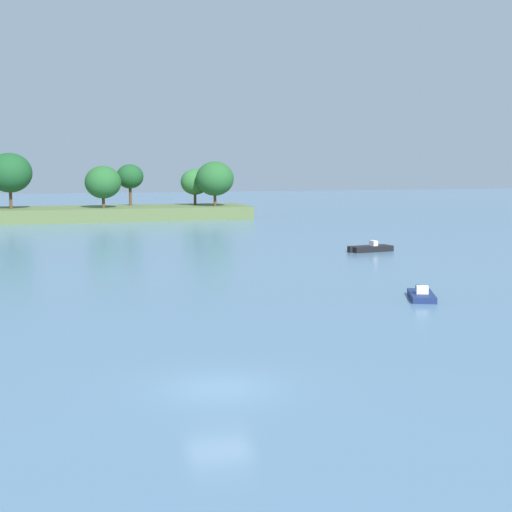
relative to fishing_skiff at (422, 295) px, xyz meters
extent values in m
plane|color=slate|center=(-16.80, -14.93, -0.22)|extent=(400.00, 400.00, 0.00)
cylinder|color=#513823|center=(-25.73, 73.14, 3.08)|extent=(0.44, 0.44, 2.67)
ellipsoid|color=#194C23|center=(-25.73, 73.14, 6.94)|extent=(6.31, 6.31, 5.68)
cylinder|color=#513823|center=(-12.71, 71.67, 2.58)|extent=(0.44, 0.44, 1.66)
ellipsoid|color=#235B28|center=(-12.71, 71.67, 5.53)|extent=(5.31, 5.31, 4.78)
cylinder|color=#513823|center=(-8.01, 77.34, 3.17)|extent=(0.44, 0.44, 2.85)
ellipsoid|color=#194C23|center=(-8.01, 77.34, 6.27)|extent=(4.19, 4.19, 3.77)
cylinder|color=#513823|center=(1.95, 75.75, 2.67)|extent=(0.44, 0.44, 1.84)
ellipsoid|color=#2D6B33|center=(1.95, 75.75, 5.39)|extent=(4.49, 4.49, 4.04)
cylinder|color=#513823|center=(4.31, 72.14, 2.68)|extent=(0.44, 0.44, 1.88)
ellipsoid|color=#235B28|center=(4.31, 72.14, 5.95)|extent=(5.83, 5.83, 5.25)
cube|color=navy|center=(-0.01, -0.02, -0.04)|extent=(2.77, 3.99, 0.37)
cube|color=white|center=(-0.12, -0.28, 0.40)|extent=(0.86, 0.74, 0.50)
cube|color=black|center=(0.76, 1.83, 0.06)|extent=(0.40, 0.38, 0.56)
cube|color=black|center=(8.16, 24.63, 0.05)|extent=(4.48, 2.31, 0.55)
cube|color=white|center=(8.48, 24.68, 0.57)|extent=(0.62, 0.90, 0.50)
cube|color=black|center=(5.90, 24.27, 0.06)|extent=(0.33, 0.36, 0.56)
camera|label=1|loc=(-23.49, -41.86, 8.16)|focal=53.25mm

